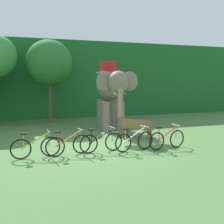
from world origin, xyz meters
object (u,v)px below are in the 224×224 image
Objects in this scene: tree_right at (49,63)px; wooden_bench at (137,128)px; bike_white at (134,141)px; bike_black at (101,142)px; bike_orange at (69,145)px; bike_red at (167,139)px; elephant at (111,90)px; bike_yellow at (36,147)px.

wooden_bench is (3.29, -6.27, -3.32)m from tree_right.
bike_white is 1.20× the size of wooden_bench.
tree_right reaches higher than wooden_bench.
bike_orange is at bearing -177.85° from bike_black.
bike_red is (3.57, -8.55, -3.42)m from tree_right.
elephant reaches higher than bike_yellow.
wooden_bench is at bearing 39.89° from bike_black.
elephant is at bearing 55.46° from bike_orange.
bike_yellow is at bearing -133.27° from elephant.
tree_right reaches higher than bike_black.
bike_orange is at bearing 175.96° from bike_white.
bike_white is (2.23, -8.42, -3.42)m from tree_right.
bike_orange is at bearing -91.71° from tree_right.
elephant is at bearing 82.16° from bike_white.
bike_yellow is at bearing 177.02° from bike_white.
bike_red is (4.95, -0.32, 0.00)m from bike_yellow.
bike_yellow is 2.37m from bike_black.
bike_red is (0.68, -4.85, -1.82)m from elephant.
bike_yellow is 1.00× the size of bike_black.
elephant is at bearing -52.06° from tree_right.
bike_black and bike_red have the same top height.
bike_orange is 0.99× the size of bike_black.
bike_white reaches higher than wooden_bench.
bike_white is at bearing 174.45° from bike_red.
bike_yellow is 4.96m from bike_red.
elephant is 5.81m from bike_orange.
bike_red is 2.30m from wooden_bench.
bike_red is at bearing -81.97° from elephant.
elephant is 6.48m from bike_yellow.
elephant is 2.47× the size of bike_yellow.
bike_yellow is 3.62m from bike_white.
bike_white is at bearing -4.04° from bike_orange.
bike_black is at bearing 2.15° from bike_orange.
bike_black is at bearing -112.87° from elephant.
bike_orange is 1.20× the size of wooden_bench.
elephant reaches higher than bike_black.
bike_orange is 3.83m from bike_red.
bike_white is at bearing -2.98° from bike_yellow.
bike_white is 1.34m from bike_red.
bike_red is at bearing -5.55° from bike_white.
wooden_bench is (1.06, 2.15, 0.09)m from bike_white.
bike_white is 1.00× the size of bike_red.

